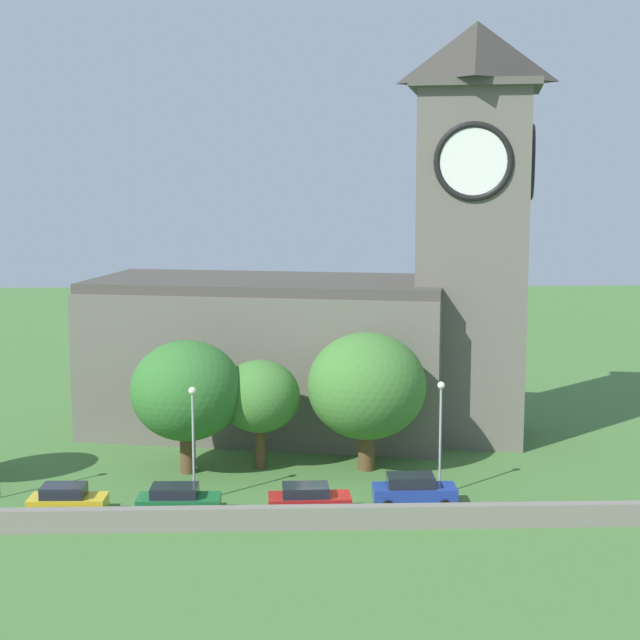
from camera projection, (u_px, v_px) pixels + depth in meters
name	position (u px, v px, depth m)	size (l,w,h in m)	color
ground_plane	(311.00, 441.00, 71.08)	(200.00, 200.00, 0.00)	#477538
church	(332.00, 316.00, 72.69)	(33.35, 17.79, 29.04)	#666056
quay_barrier	(320.00, 517.00, 53.26)	(51.09, 0.70, 1.24)	gray
car_yellow	(67.00, 501.00, 55.10)	(4.24, 2.25, 1.80)	gold
car_green	(178.00, 500.00, 55.34)	(4.60, 2.31, 1.69)	#1E6B38
car_red	(309.00, 499.00, 55.54)	(4.63, 2.38, 1.67)	red
car_blue	(413.00, 490.00, 56.90)	(4.71, 2.22, 1.81)	#233D9E
streetlamp_west_mid	(193.00, 425.00, 57.05)	(0.44, 0.44, 6.76)	#9EA0A5
streetlamp_central	(441.00, 419.00, 58.36)	(0.44, 0.44, 6.80)	#9EA0A5
tree_by_tower	(367.00, 386.00, 63.27)	(7.52, 7.52, 8.86)	brown
tree_riverside_west	(260.00, 397.00, 63.75)	(5.14, 5.14, 7.04)	brown
tree_riverside_east	(187.00, 391.00, 62.68)	(7.01, 7.01, 8.47)	brown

